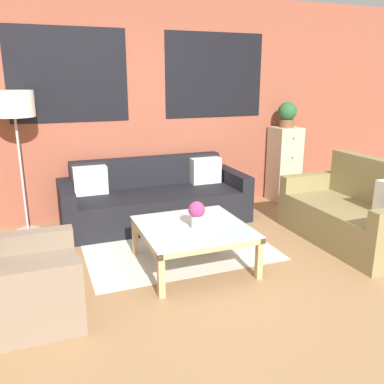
% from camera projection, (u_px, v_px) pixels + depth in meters
% --- Properties ---
extents(ground_plane, '(16.00, 16.00, 0.00)m').
position_uv_depth(ground_plane, '(225.00, 293.00, 3.48)').
color(ground_plane, '#9E754C').
extents(wall_back_brick, '(8.40, 0.09, 2.80)m').
position_uv_depth(wall_back_brick, '(146.00, 107.00, 5.28)').
color(wall_back_brick, brown).
rests_on(wall_back_brick, ground_plane).
extents(rug, '(1.95, 1.69, 0.00)m').
position_uv_depth(rug, '(173.00, 242.00, 4.53)').
color(rug, silver).
rests_on(rug, ground_plane).
extents(couch_dark, '(2.30, 0.88, 0.78)m').
position_uv_depth(couch_dark, '(155.00, 200.00, 5.14)').
color(couch_dark, black).
rests_on(couch_dark, ground_plane).
extents(settee_vintage, '(0.80, 1.57, 0.92)m').
position_uv_depth(settee_vintage, '(354.00, 215.00, 4.48)').
color(settee_vintage, olive).
rests_on(settee_vintage, ground_plane).
extents(armchair_corner, '(0.80, 0.83, 0.84)m').
position_uv_depth(armchair_corner, '(19.00, 284.00, 3.05)').
color(armchair_corner, '#84705B').
rests_on(armchair_corner, ground_plane).
extents(coffee_table, '(1.00, 1.00, 0.41)m').
position_uv_depth(coffee_table, '(193.00, 231.00, 3.88)').
color(coffee_table, silver).
rests_on(coffee_table, ground_plane).
extents(floor_lamp, '(0.45, 0.45, 1.64)m').
position_uv_depth(floor_lamp, '(14.00, 109.00, 4.47)').
color(floor_lamp, '#B2B2B7').
rests_on(floor_lamp, ground_plane).
extents(drawer_cabinet, '(0.38, 0.40, 1.09)m').
position_uv_depth(drawer_cabinet, '(284.00, 164.00, 5.96)').
color(drawer_cabinet, '#C6B793').
rests_on(drawer_cabinet, ground_plane).
extents(potted_plant, '(0.26, 0.26, 0.36)m').
position_uv_depth(potted_plant, '(287.00, 114.00, 5.76)').
color(potted_plant, brown).
rests_on(potted_plant, drawer_cabinet).
extents(flower_vase, '(0.16, 0.16, 0.26)m').
position_uv_depth(flower_vase, '(197.00, 213.00, 3.78)').
color(flower_vase, silver).
rests_on(flower_vase, coffee_table).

